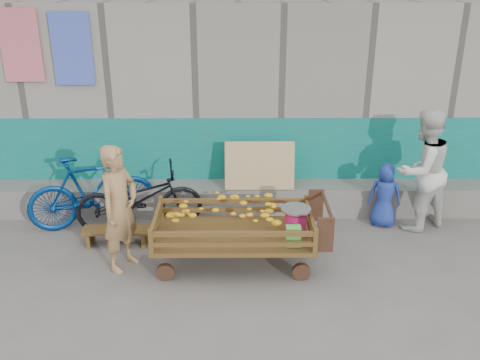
{
  "coord_description": "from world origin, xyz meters",
  "views": [
    {
      "loc": [
        -0.03,
        -4.95,
        3.54
      ],
      "look_at": [
        0.01,
        1.2,
        1.0
      ],
      "focal_mm": 40.0,
      "sensor_mm": 36.0,
      "label": 1
    }
  ],
  "objects_px": {
    "child": "(385,195)",
    "vendor_man": "(120,208)",
    "bicycle_blue": "(92,191)",
    "woman": "(422,170)",
    "bench": "(117,233)",
    "bicycle_dark": "(139,198)",
    "banana_cart": "(230,221)"
  },
  "relations": [
    {
      "from": "child",
      "to": "vendor_man",
      "type": "bearing_deg",
      "value": 30.81
    },
    {
      "from": "vendor_man",
      "to": "bicycle_blue",
      "type": "height_order",
      "value": "vendor_man"
    },
    {
      "from": "bicycle_blue",
      "to": "woman",
      "type": "bearing_deg",
      "value": -109.68
    },
    {
      "from": "vendor_man",
      "to": "bicycle_blue",
      "type": "xyz_separation_m",
      "value": [
        -0.63,
        1.11,
        -0.26
      ]
    },
    {
      "from": "bench",
      "to": "child",
      "type": "height_order",
      "value": "child"
    },
    {
      "from": "bicycle_dark",
      "to": "banana_cart",
      "type": "bearing_deg",
      "value": -138.47
    },
    {
      "from": "bench",
      "to": "vendor_man",
      "type": "relative_size",
      "value": 0.58
    },
    {
      "from": "child",
      "to": "bicycle_dark",
      "type": "bearing_deg",
      "value": 14.48
    },
    {
      "from": "banana_cart",
      "to": "child",
      "type": "relative_size",
      "value": 2.26
    },
    {
      "from": "child",
      "to": "bicycle_dark",
      "type": "height_order",
      "value": "child"
    },
    {
      "from": "child",
      "to": "bicycle_blue",
      "type": "xyz_separation_m",
      "value": [
        -4.12,
        0.02,
        0.06
      ]
    },
    {
      "from": "woman",
      "to": "bench",
      "type": "bearing_deg",
      "value": -19.79
    },
    {
      "from": "child",
      "to": "bicycle_blue",
      "type": "relative_size",
      "value": 0.53
    },
    {
      "from": "bicycle_dark",
      "to": "woman",
      "type": "bearing_deg",
      "value": -100.48
    },
    {
      "from": "bench",
      "to": "vendor_man",
      "type": "height_order",
      "value": "vendor_man"
    },
    {
      "from": "child",
      "to": "bicycle_blue",
      "type": "distance_m",
      "value": 4.12
    },
    {
      "from": "bench",
      "to": "woman",
      "type": "bearing_deg",
      "value": 6.63
    },
    {
      "from": "banana_cart",
      "to": "vendor_man",
      "type": "height_order",
      "value": "vendor_man"
    },
    {
      "from": "bench",
      "to": "bicycle_blue",
      "type": "height_order",
      "value": "bicycle_blue"
    },
    {
      "from": "vendor_man",
      "to": "bicycle_blue",
      "type": "relative_size",
      "value": 0.89
    },
    {
      "from": "bicycle_blue",
      "to": "bicycle_dark",
      "type": "bearing_deg",
      "value": -115.82
    },
    {
      "from": "bicycle_blue",
      "to": "vendor_man",
      "type": "bearing_deg",
      "value": -169.01
    },
    {
      "from": "banana_cart",
      "to": "child",
      "type": "bearing_deg",
      "value": 26.15
    },
    {
      "from": "bench",
      "to": "bicycle_dark",
      "type": "height_order",
      "value": "bicycle_dark"
    },
    {
      "from": "bicycle_blue",
      "to": "child",
      "type": "bearing_deg",
      "value": -108.97
    },
    {
      "from": "bicycle_dark",
      "to": "bench",
      "type": "bearing_deg",
      "value": 142.58
    },
    {
      "from": "woman",
      "to": "child",
      "type": "height_order",
      "value": "woman"
    },
    {
      "from": "banana_cart",
      "to": "bench",
      "type": "xyz_separation_m",
      "value": [
        -1.52,
        0.52,
        -0.44
      ]
    },
    {
      "from": "banana_cart",
      "to": "bicycle_dark",
      "type": "relative_size",
      "value": 1.21
    },
    {
      "from": "woman",
      "to": "bicycle_dark",
      "type": "relative_size",
      "value": 0.99
    },
    {
      "from": "woman",
      "to": "bicycle_dark",
      "type": "distance_m",
      "value": 3.93
    },
    {
      "from": "banana_cart",
      "to": "bicycle_blue",
      "type": "xyz_separation_m",
      "value": [
        -1.96,
        1.08,
        -0.08
      ]
    }
  ]
}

